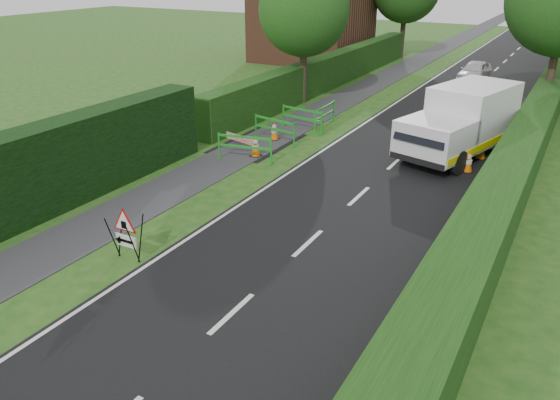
% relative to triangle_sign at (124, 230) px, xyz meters
% --- Properties ---
extents(ground, '(120.00, 120.00, 0.00)m').
position_rel_triangle_sign_xyz_m(ground, '(0.98, -1.62, -0.81)').
color(ground, '#1C4C15').
rests_on(ground, ground).
extents(road_surface, '(6.00, 90.00, 0.02)m').
position_rel_triangle_sign_xyz_m(road_surface, '(3.48, 33.38, -0.80)').
color(road_surface, black).
rests_on(road_surface, ground).
extents(footpath, '(2.00, 90.00, 0.02)m').
position_rel_triangle_sign_xyz_m(footpath, '(-2.02, 33.38, -0.80)').
color(footpath, '#2D2D30').
rests_on(footpath, ground).
extents(hedge_west_far, '(1.00, 24.00, 1.80)m').
position_rel_triangle_sign_xyz_m(hedge_west_far, '(-4.02, 20.38, -0.81)').
color(hedge_west_far, '#14380F').
rests_on(hedge_west_far, ground).
extents(hedge_east, '(1.20, 50.00, 1.50)m').
position_rel_triangle_sign_xyz_m(hedge_east, '(7.48, 14.38, -0.81)').
color(hedge_east, '#14380F').
rests_on(hedge_east, ground).
extents(house_west, '(7.50, 7.40, 7.88)m').
position_rel_triangle_sign_xyz_m(house_west, '(-9.02, 28.38, 2.09)').
color(house_west, brown).
rests_on(house_west, ground).
extents(tree_nw, '(4.40, 4.40, 6.70)m').
position_rel_triangle_sign_xyz_m(tree_nw, '(-3.62, 16.38, 3.67)').
color(tree_nw, '#2D2116').
rests_on(tree_nw, ground).
extents(triangle_sign, '(0.81, 0.81, 1.16)m').
position_rel_triangle_sign_xyz_m(triangle_sign, '(0.00, 0.00, 0.00)').
color(triangle_sign, black).
rests_on(triangle_sign, ground).
extents(works_van, '(3.49, 5.87, 2.52)m').
position_rel_triangle_sign_xyz_m(works_van, '(5.23, 11.90, 0.53)').
color(works_van, silver).
rests_on(works_van, ground).
extents(traffic_cone_0, '(0.38, 0.38, 0.79)m').
position_rel_triangle_sign_xyz_m(traffic_cone_0, '(5.93, 10.23, -0.42)').
color(traffic_cone_0, black).
rests_on(traffic_cone_0, ground).
extents(traffic_cone_1, '(0.38, 0.38, 0.79)m').
position_rel_triangle_sign_xyz_m(traffic_cone_1, '(6.05, 11.87, -0.42)').
color(traffic_cone_1, black).
rests_on(traffic_cone_1, ground).
extents(traffic_cone_2, '(0.38, 0.38, 0.79)m').
position_rel_triangle_sign_xyz_m(traffic_cone_2, '(6.07, 14.59, -0.42)').
color(traffic_cone_2, black).
rests_on(traffic_cone_2, ground).
extents(traffic_cone_3, '(0.38, 0.38, 0.79)m').
position_rel_triangle_sign_xyz_m(traffic_cone_3, '(-1.28, 8.03, -0.42)').
color(traffic_cone_3, black).
rests_on(traffic_cone_3, ground).
extents(traffic_cone_4, '(0.38, 0.38, 0.79)m').
position_rel_triangle_sign_xyz_m(traffic_cone_4, '(-1.70, 10.14, -0.42)').
color(traffic_cone_4, black).
rests_on(traffic_cone_4, ground).
extents(ped_barrier_0, '(2.09, 0.78, 1.00)m').
position_rel_triangle_sign_xyz_m(ped_barrier_0, '(-1.33, 7.37, -0.18)').
color(ped_barrier_0, '#1A921F').
rests_on(ped_barrier_0, ground).
extents(ped_barrier_1, '(2.09, 0.73, 1.00)m').
position_rel_triangle_sign_xyz_m(ped_barrier_1, '(-1.52, 9.85, -0.18)').
color(ped_barrier_1, '#1A921F').
rests_on(ped_barrier_1, ground).
extents(ped_barrier_2, '(2.09, 0.65, 1.00)m').
position_rel_triangle_sign_xyz_m(ped_barrier_2, '(-1.31, 11.84, -0.18)').
color(ped_barrier_2, '#1A921F').
rests_on(ped_barrier_2, ground).
extents(ped_barrier_3, '(0.41, 2.07, 1.00)m').
position_rel_triangle_sign_xyz_m(ped_barrier_3, '(-0.67, 12.73, -0.18)').
color(ped_barrier_3, '#1A921F').
rests_on(ped_barrier_3, ground).
extents(redwhite_plank, '(1.46, 0.41, 0.25)m').
position_rel_triangle_sign_xyz_m(redwhite_plank, '(-2.22, 8.39, -0.81)').
color(redwhite_plank, red).
rests_on(redwhite_plank, ground).
extents(hatchback_car, '(1.64, 3.58, 1.19)m').
position_rel_triangle_sign_xyz_m(hatchback_car, '(2.93, 26.14, -0.21)').
color(hatchback_car, silver).
rests_on(hatchback_car, ground).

